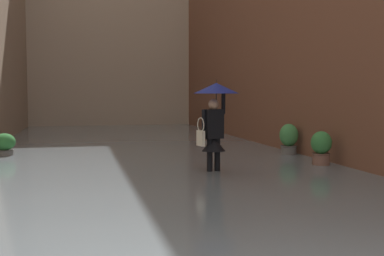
{
  "coord_description": "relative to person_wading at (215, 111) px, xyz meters",
  "views": [
    {
      "loc": [
        1.67,
        2.57,
        1.73
      ],
      "look_at": [
        -0.43,
        -6.39,
        1.1
      ],
      "focal_mm": 45.59,
      "sensor_mm": 36.0,
      "label": 1
    }
  ],
  "objects": [
    {
      "name": "person_wading",
      "position": [
        0.0,
        0.0,
        0.0
      ],
      "size": [
        0.95,
        0.95,
        2.04
      ],
      "color": "#4C4233",
      "rests_on": "ground_plane"
    },
    {
      "name": "flood_water",
      "position": [
        1.1,
        -4.3,
        -1.33
      ],
      "size": [
        9.04,
        28.94,
        0.13
      ],
      "primitive_type": "cube",
      "color": "slate",
      "rests_on": "ground_plane"
    },
    {
      "name": "potted_plant_mid_left",
      "position": [
        -2.72,
        -2.31,
        -0.89
      ],
      "size": [
        0.5,
        0.5,
        0.95
      ],
      "color": "#66605B",
      "rests_on": "ground_plane"
    },
    {
      "name": "potted_plant_near_right",
      "position": [
        4.67,
        -3.81,
        -1.01
      ],
      "size": [
        0.57,
        0.57,
        0.71
      ],
      "color": "#66605B",
      "rests_on": "ground_plane"
    },
    {
      "name": "ground_plane",
      "position": [
        1.1,
        -4.3,
        -1.4
      ],
      "size": [
        60.0,
        60.0,
        0.0
      ],
      "primitive_type": "plane",
      "color": "slate"
    },
    {
      "name": "building_facade_far",
      "position": [
        1.1,
        -16.67,
        4.79
      ],
      "size": [
        11.84,
        1.8,
        12.38
      ],
      "primitive_type": "cube",
      "color": "tan",
      "rests_on": "ground_plane"
    },
    {
      "name": "potted_plant_far_left",
      "position": [
        -2.61,
        -0.31,
        -0.91
      ],
      "size": [
        0.47,
        0.47,
        0.9
      ],
      "color": "brown",
      "rests_on": "ground_plane"
    }
  ]
}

